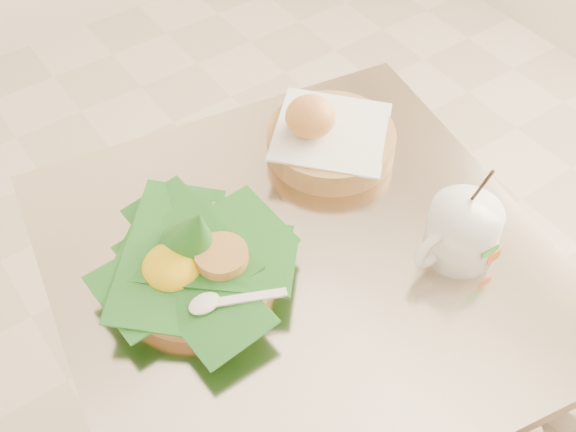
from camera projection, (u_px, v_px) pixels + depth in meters
cafe_table at (300, 339)px, 1.22m from camera, size 0.81×0.81×0.75m
rice_basket at (194, 260)px, 1.00m from camera, size 0.28×0.28×0.14m
bread_basket at (327, 137)px, 1.17m from camera, size 0.25×0.25×0.11m
coffee_mug at (461, 232)px, 1.02m from camera, size 0.14×0.10×0.18m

